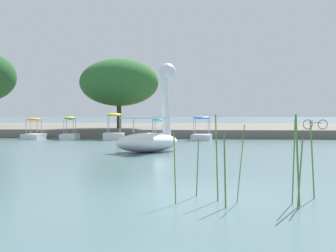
% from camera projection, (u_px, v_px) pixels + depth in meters
% --- Properties ---
extents(ground_plane, '(548.76, 548.76, 0.00)m').
position_uv_depth(ground_plane, '(177.00, 196.00, 9.55)').
color(ground_plane, slate).
extents(shore_bank_far, '(111.25, 25.66, 0.57)m').
position_uv_depth(shore_bank_far, '(208.00, 129.00, 44.30)').
color(shore_bank_far, '#6B665B').
rests_on(shore_bank_far, ground_plane).
extents(swan_boat, '(3.31, 3.43, 3.76)m').
position_uv_depth(swan_boat, '(151.00, 132.00, 20.73)').
color(swan_boat, white).
rests_on(swan_boat, ground_plane).
extents(pedal_boat_blue, '(1.28, 2.08, 1.47)m').
position_uv_depth(pedal_boat_blue, '(202.00, 132.00, 30.25)').
color(pedal_boat_blue, white).
rests_on(pedal_boat_blue, ground_plane).
extents(pedal_boat_cyan, '(1.01, 1.83, 1.35)m').
position_uv_depth(pedal_boat_cyan, '(159.00, 133.00, 30.64)').
color(pedal_boat_cyan, white).
rests_on(pedal_boat_cyan, ground_plane).
extents(pedal_boat_yellow, '(1.44, 2.22, 1.65)m').
position_uv_depth(pedal_boat_yellow, '(114.00, 133.00, 30.78)').
color(pedal_boat_yellow, white).
rests_on(pedal_boat_yellow, ground_plane).
extents(pedal_boat_lime, '(1.07, 1.86, 1.44)m').
position_uv_depth(pedal_boat_lime, '(70.00, 133.00, 30.92)').
color(pedal_boat_lime, white).
rests_on(pedal_boat_lime, ground_plane).
extents(pedal_boat_orange, '(1.07, 1.90, 1.36)m').
position_uv_depth(pedal_boat_orange, '(34.00, 133.00, 31.40)').
color(pedal_boat_orange, white).
rests_on(pedal_boat_orange, ground_plane).
extents(tree_sapling_by_fence, '(5.99, 5.33, 4.98)m').
position_uv_depth(tree_sapling_by_fence, '(119.00, 82.00, 35.43)').
color(tree_sapling_by_fence, '#423323').
rests_on(tree_sapling_by_fence, shore_bank_far).
extents(bicycle_parked, '(1.64, 0.15, 0.66)m').
position_uv_depth(bicycle_parked, '(315.00, 124.00, 33.03)').
color(bicycle_parked, black).
rests_on(bicycle_parked, shore_bank_far).
extents(reed_clump_foreground, '(3.29, 1.30, 1.58)m').
position_uv_depth(reed_clump_foreground, '(266.00, 164.00, 8.72)').
color(reed_clump_foreground, '#4C7F33').
rests_on(reed_clump_foreground, ground_plane).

